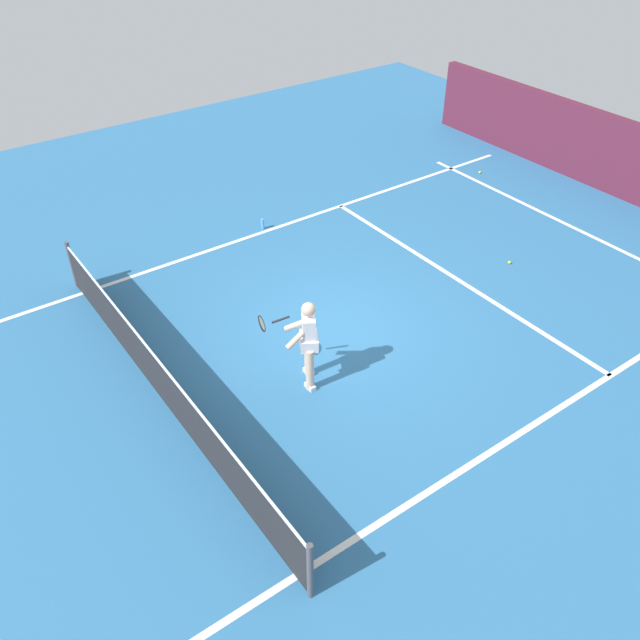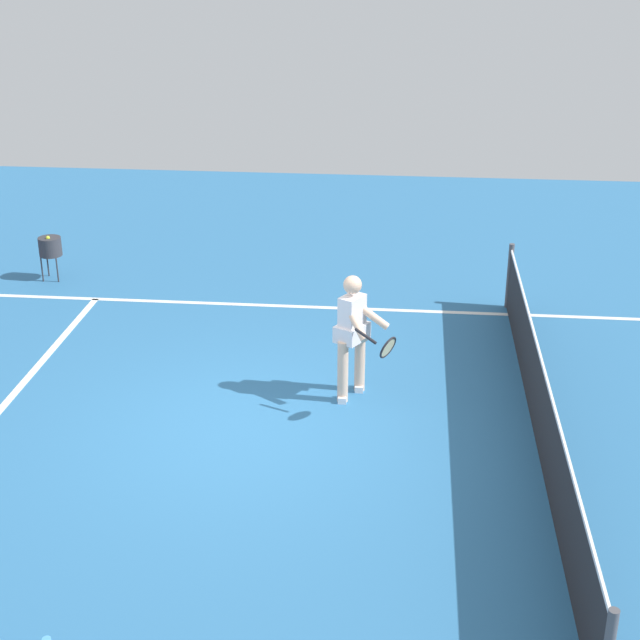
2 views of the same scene
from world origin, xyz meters
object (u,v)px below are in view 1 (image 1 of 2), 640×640
(tennis_ball_mid, at_px, (509,262))
(water_bottle, at_px, (262,224))
(tennis_ball_near, at_px, (480,172))
(tennis_player, at_px, (307,340))

(tennis_ball_mid, xyz_separation_m, water_bottle, (4.21, 3.37, 0.09))
(tennis_ball_near, xyz_separation_m, water_bottle, (0.79, 6.10, 0.09))
(tennis_player, xyz_separation_m, tennis_ball_mid, (0.51, -5.42, -0.81))
(tennis_player, height_order, tennis_ball_mid, tennis_player)
(tennis_player, xyz_separation_m, water_bottle, (4.72, -2.05, -0.73))
(tennis_ball_mid, height_order, water_bottle, water_bottle)
(tennis_ball_mid, distance_m, water_bottle, 5.39)
(tennis_player, bearing_deg, tennis_ball_near, -64.25)
(tennis_player, relative_size, water_bottle, 6.46)
(tennis_ball_near, height_order, water_bottle, water_bottle)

